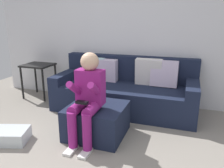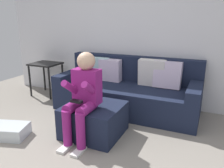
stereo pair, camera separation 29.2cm
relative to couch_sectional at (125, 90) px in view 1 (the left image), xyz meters
name	(u,v)px [view 1 (the left image)]	position (x,y,z in m)	size (l,w,h in m)	color
wall_back	(125,33)	(-0.15, 0.43, 0.90)	(5.02, 0.10, 2.43)	silver
couch_sectional	(125,90)	(0.00, 0.00, 0.00)	(2.29, 0.90, 0.85)	#192138
ottoman	(97,120)	(-0.11, -0.99, -0.12)	(0.71, 0.69, 0.40)	#192138
person_seated	(87,94)	(-0.15, -1.18, 0.29)	(0.33, 0.60, 1.10)	#8C1E72
storage_bin	(8,136)	(-1.08, -1.51, -0.24)	(0.47, 0.32, 0.16)	silver
side_table	(38,70)	(-1.73, 0.06, 0.21)	(0.53, 0.47, 0.64)	black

